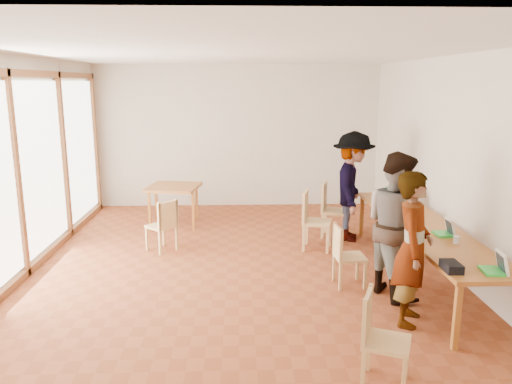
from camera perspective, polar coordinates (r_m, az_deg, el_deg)
ground at (r=7.13m, az=-2.00°, el=-9.21°), size 8.00×8.00×0.00m
wall_back at (r=10.69m, az=-2.12°, el=6.36°), size 6.00×0.10×3.00m
wall_front at (r=2.86m, az=-2.03°, el=-10.79°), size 6.00×0.10×3.00m
wall_right at (r=7.36m, az=21.98°, el=2.71°), size 0.10×8.00×3.00m
window_wall at (r=7.35m, az=-25.88°, el=2.35°), size 0.10×8.00×3.00m
ceiling at (r=6.64m, az=-2.21°, el=15.81°), size 6.00×8.00×0.04m
communal_table at (r=7.15m, az=18.47°, el=-3.85°), size 0.80×4.00×0.75m
side_table at (r=9.39m, az=-9.41°, el=0.22°), size 0.90×0.90×0.75m
chair_near at (r=4.65m, az=13.62°, el=-14.92°), size 0.52×0.52×0.45m
chair_mid at (r=6.64m, az=9.99°, el=-6.45°), size 0.40×0.40×0.43m
chair_far at (r=8.00m, az=6.31°, el=-2.52°), size 0.54×0.54×0.50m
chair_empty at (r=8.69m, az=8.40°, el=-1.32°), size 0.55×0.55×0.51m
chair_spare at (r=7.96m, az=-10.39°, el=-3.20°), size 0.55×0.55×0.44m
person_near at (r=5.72m, az=17.46°, el=-6.21°), size 0.62×0.73×1.71m
person_mid at (r=6.42m, az=15.72°, el=-3.59°), size 0.93×1.05×1.82m
person_far at (r=8.50m, az=10.98°, el=0.62°), size 0.98×1.33×1.84m
laptop_near at (r=5.63m, az=25.80°, el=-7.70°), size 0.25×0.28×0.22m
laptop_mid at (r=6.71m, az=20.90°, el=-4.14°), size 0.22×0.26×0.21m
laptop_far at (r=8.18m, az=16.72°, el=-0.93°), size 0.30×0.32×0.22m
yellow_mug at (r=7.57m, az=17.80°, el=-2.14°), size 0.15×0.15×0.10m
green_bottle at (r=8.08m, az=14.74°, el=-0.40°), size 0.07×0.07×0.28m
clear_glass at (r=6.42m, az=21.93°, el=-5.09°), size 0.07×0.07×0.09m
condiment_cup at (r=6.45m, az=18.12°, el=-4.85°), size 0.08×0.08×0.06m
pink_phone at (r=7.86m, az=17.81°, el=-1.95°), size 0.05×0.10×0.01m
black_pouch at (r=5.50m, az=21.43°, el=-7.94°), size 0.16×0.26×0.09m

